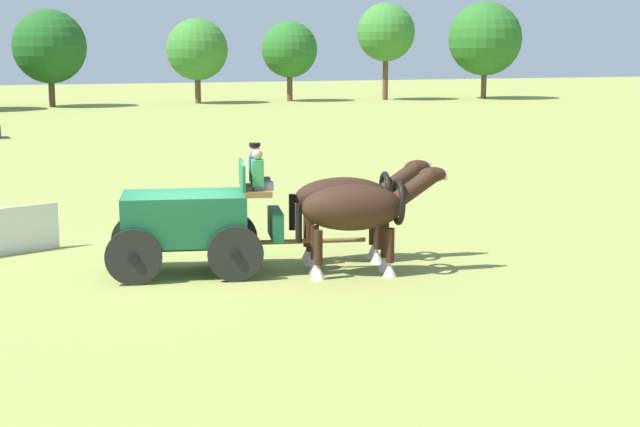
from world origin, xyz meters
TOP-DOWN VIEW (x-y plane):
  - ground_plane at (0.00, 0.00)m, footprint 220.00×220.00m
  - show_wagon at (0.16, -0.04)m, footprint 5.56×2.54m
  - draft_horse_near at (3.68, -0.22)m, footprint 3.14×1.39m
  - draft_horse_off at (3.36, -1.48)m, footprint 3.15×1.45m
  - tree_d at (3.69, 60.74)m, footprint 5.94×5.94m
  - tree_e at (15.97, 61.08)m, footprint 5.29×5.29m
  - tree_f at (24.56, 61.47)m, footprint 5.02×5.02m
  - tree_g at (33.45, 60.13)m, footprint 5.32×5.32m
  - tree_h at (43.00, 58.56)m, footprint 6.87×6.87m

SIDE VIEW (x-z plane):
  - ground_plane at x=0.00m, z-range 0.00..0.00m
  - show_wagon at x=0.16m, z-range -0.19..2.54m
  - draft_horse_near at x=3.68m, z-range 0.26..2.53m
  - draft_horse_off at x=3.36m, z-range 0.26..2.54m
  - tree_f at x=24.56m, z-range 1.04..8.16m
  - tree_e at x=15.97m, z-range 0.97..8.24m
  - tree_d at x=3.69m, z-range 0.93..8.76m
  - tree_h at x=43.00m, z-range 1.07..10.10m
  - tree_g at x=33.45m, z-range 1.73..10.55m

